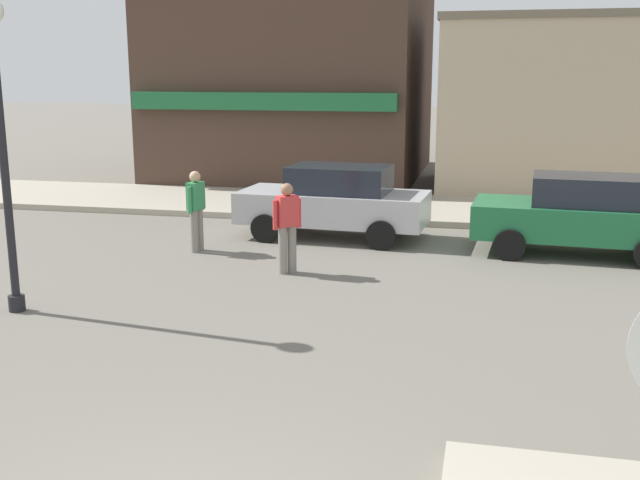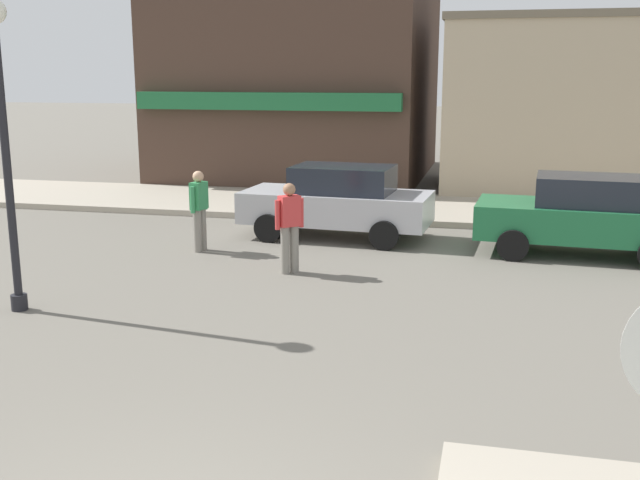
{
  "view_description": "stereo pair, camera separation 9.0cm",
  "coord_description": "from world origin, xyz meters",
  "px_view_note": "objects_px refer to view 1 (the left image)",
  "views": [
    {
      "loc": [
        2.13,
        -4.11,
        3.46
      ],
      "look_at": [
        0.19,
        4.5,
        1.5
      ],
      "focal_mm": 42.0,
      "sensor_mm": 36.0,
      "label": 1
    },
    {
      "loc": [
        2.22,
        -4.09,
        3.46
      ],
      "look_at": [
        0.19,
        4.5,
        1.5
      ],
      "focal_mm": 42.0,
      "sensor_mm": 36.0,
      "label": 2
    }
  ],
  "objects_px": {
    "parked_car_nearest": "(335,201)",
    "pedestrian_crossing_far": "(196,208)",
    "pedestrian_crossing_near": "(287,225)",
    "parked_car_second": "(581,214)"
  },
  "relations": [
    {
      "from": "parked_car_nearest",
      "to": "parked_car_second",
      "type": "height_order",
      "value": "same"
    },
    {
      "from": "parked_car_nearest",
      "to": "pedestrian_crossing_near",
      "type": "distance_m",
      "value": 3.09
    },
    {
      "from": "parked_car_nearest",
      "to": "pedestrian_crossing_far",
      "type": "relative_size",
      "value": 2.55
    },
    {
      "from": "parked_car_second",
      "to": "pedestrian_crossing_far",
      "type": "relative_size",
      "value": 2.55
    },
    {
      "from": "pedestrian_crossing_near",
      "to": "pedestrian_crossing_far",
      "type": "bearing_deg",
      "value": 150.97
    },
    {
      "from": "parked_car_nearest",
      "to": "pedestrian_crossing_far",
      "type": "xyz_separation_m",
      "value": [
        -2.41,
        -1.86,
        0.06
      ]
    },
    {
      "from": "pedestrian_crossing_near",
      "to": "pedestrian_crossing_far",
      "type": "height_order",
      "value": "same"
    },
    {
      "from": "parked_car_nearest",
      "to": "parked_car_second",
      "type": "xyz_separation_m",
      "value": [
        4.98,
        -0.5,
        0.0
      ]
    },
    {
      "from": "parked_car_second",
      "to": "pedestrian_crossing_far",
      "type": "bearing_deg",
      "value": -169.58
    },
    {
      "from": "parked_car_nearest",
      "to": "pedestrian_crossing_near",
      "type": "relative_size",
      "value": 2.55
    }
  ]
}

